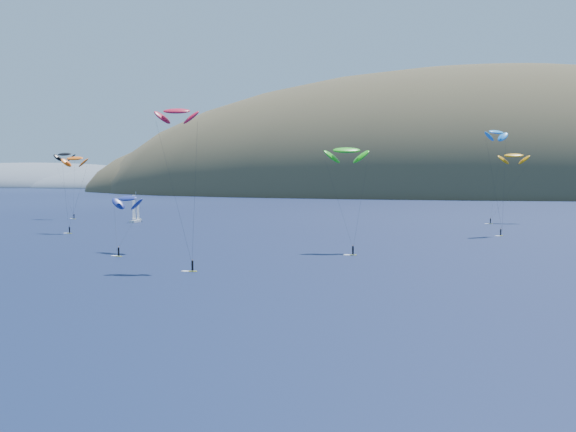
% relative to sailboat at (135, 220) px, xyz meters
% --- Properties ---
extents(island, '(730.00, 300.00, 210.00)m').
position_rel_sailboat_xyz_m(island, '(119.86, 372.00, -11.61)').
color(island, '#3D3526').
rests_on(island, ground).
extents(headland, '(460.00, 250.00, 60.00)m').
position_rel_sailboat_xyz_m(headland, '(-364.80, 559.72, -4.23)').
color(headland, slate).
rests_on(headland, ground).
extents(sailboat, '(7.92, 6.85, 9.83)m').
position_rel_sailboat_xyz_m(sailboat, '(0.00, 0.00, 0.00)').
color(sailboat, silver).
rests_on(sailboat, ground).
extents(kitesurfer_1, '(7.43, 7.22, 21.54)m').
position_rel_sailboat_xyz_m(kitesurfer_1, '(2.43, -41.27, 18.55)').
color(kitesurfer_1, '#FFF81C').
rests_on(kitesurfer_1, ground).
extents(kitesurfer_3, '(9.23, 12.29, 22.67)m').
position_rel_sailboat_xyz_m(kitesurfer_3, '(81.06, -72.29, 19.37)').
color(kitesurfer_3, '#FFF81C').
rests_on(kitesurfer_3, ground).
extents(kitesurfer_4, '(7.56, 9.40, 28.11)m').
position_rel_sailboat_xyz_m(kitesurfer_4, '(110.08, -21.66, 25.05)').
color(kitesurfer_4, '#FFF81C').
rests_on(kitesurfer_4, ground).
extents(kitesurfer_9, '(8.99, 7.50, 27.94)m').
position_rel_sailboat_xyz_m(kitesurfer_9, '(59.10, -107.77, 25.02)').
color(kitesurfer_9, '#FFF81C').
rests_on(kitesurfer_9, ground).
extents(kitesurfer_10, '(7.98, 11.99, 12.70)m').
position_rel_sailboat_xyz_m(kitesurfer_10, '(39.32, -85.89, 9.76)').
color(kitesurfer_10, '#FFF81C').
rests_on(kitesurfer_10, ground).
extents(kitesurfer_11, '(12.08, 12.60, 23.66)m').
position_rel_sailboat_xyz_m(kitesurfer_11, '(115.41, 31.06, 20.20)').
color(kitesurfer_11, '#FFF81C').
rests_on(kitesurfer_11, ground).
extents(kitesurfer_12, '(9.43, 4.94, 24.11)m').
position_rel_sailboat_xyz_m(kitesurfer_12, '(-32.88, 14.17, 21.03)').
color(kitesurfer_12, '#FFF81C').
rests_on(kitesurfer_12, ground).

